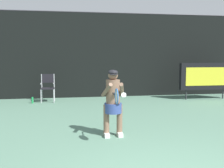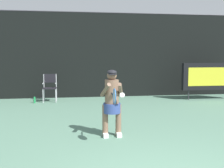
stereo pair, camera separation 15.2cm
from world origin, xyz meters
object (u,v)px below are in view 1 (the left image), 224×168
object	(u,v)px
water_bottle	(32,100)
tennis_player	(113,100)
scoreboard	(205,76)
umpire_chair	(48,86)
tennis_racket	(116,96)

from	to	relation	value
water_bottle	tennis_player	world-z (taller)	tennis_player
scoreboard	tennis_player	world-z (taller)	scoreboard
umpire_chair	water_bottle	distance (m)	0.79
tennis_player	scoreboard	bearing A→B (deg)	43.73
tennis_racket	scoreboard	bearing A→B (deg)	57.28
umpire_chair	tennis_player	world-z (taller)	tennis_player
umpire_chair	tennis_player	bearing A→B (deg)	-69.67
tennis_racket	water_bottle	bearing A→B (deg)	123.44
tennis_player	tennis_racket	size ratio (longest dim) A/B	2.49
tennis_player	umpire_chair	bearing A→B (deg)	110.33
water_bottle	scoreboard	bearing A→B (deg)	-0.98
umpire_chair	tennis_racket	world-z (taller)	tennis_racket
water_bottle	umpire_chair	bearing A→B (deg)	24.80
umpire_chair	tennis_racket	distance (m)	5.76
water_bottle	tennis_player	xyz separation A→B (m)	(2.34, -4.54, 0.70)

